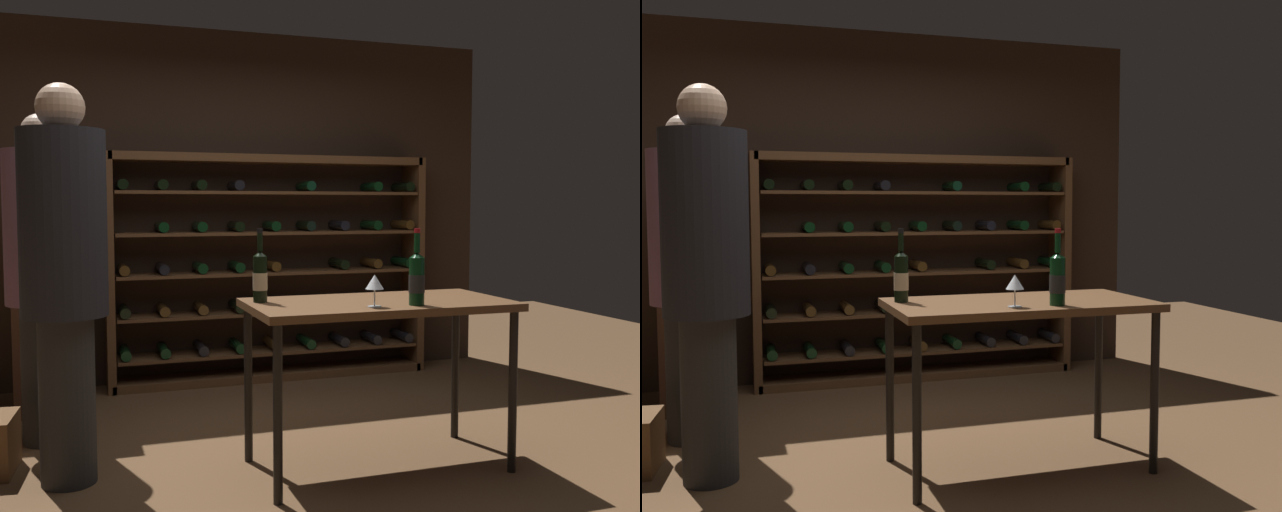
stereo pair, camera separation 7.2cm
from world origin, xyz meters
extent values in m
plane|color=brown|center=(0.00, 0.00, 0.00)|extent=(10.19, 10.19, 0.00)
cube|color=#332319|center=(0.00, 2.09, 1.36)|extent=(4.51, 0.10, 2.72)
cube|color=brown|center=(-0.83, 1.88, 0.87)|extent=(0.06, 0.32, 1.75)
cube|color=brown|center=(1.62, 1.88, 0.87)|extent=(0.06, 0.32, 1.75)
cube|color=brown|center=(0.40, 1.88, 1.72)|extent=(2.45, 0.32, 0.06)
cube|color=brown|center=(0.40, 1.88, 0.03)|extent=(2.45, 0.32, 0.06)
cube|color=brown|center=(0.40, 1.88, 0.22)|extent=(2.37, 0.32, 0.02)
cylinder|color=black|center=(-0.73, 1.88, 0.27)|extent=(0.08, 0.30, 0.08)
cylinder|color=black|center=(-0.45, 1.88, 0.27)|extent=(0.08, 0.30, 0.08)
cylinder|color=black|center=(-0.16, 1.88, 0.27)|extent=(0.08, 0.30, 0.08)
cylinder|color=black|center=(0.12, 1.88, 0.27)|extent=(0.08, 0.30, 0.08)
cylinder|color=#4C3314|center=(0.40, 1.88, 0.27)|extent=(0.08, 0.30, 0.08)
cylinder|color=black|center=(0.68, 1.88, 0.27)|extent=(0.08, 0.30, 0.08)
cylinder|color=black|center=(0.96, 1.88, 0.27)|extent=(0.08, 0.30, 0.08)
cylinder|color=black|center=(1.24, 1.88, 0.27)|extent=(0.08, 0.30, 0.08)
cylinder|color=black|center=(1.52, 1.88, 0.27)|extent=(0.08, 0.30, 0.08)
cube|color=brown|center=(0.40, 1.88, 0.53)|extent=(2.37, 0.32, 0.02)
cylinder|color=black|center=(-0.73, 1.88, 0.58)|extent=(0.08, 0.30, 0.08)
cylinder|color=#4C3314|center=(-0.45, 1.88, 0.58)|extent=(0.08, 0.30, 0.08)
cylinder|color=#4C3314|center=(-0.16, 1.88, 0.58)|extent=(0.08, 0.30, 0.08)
cylinder|color=black|center=(0.12, 1.88, 0.58)|extent=(0.08, 0.30, 0.08)
cylinder|color=black|center=(0.40, 1.88, 0.58)|extent=(0.08, 0.30, 0.08)
cylinder|color=black|center=(0.68, 1.88, 0.58)|extent=(0.08, 0.30, 0.08)
cylinder|color=black|center=(1.24, 1.88, 0.58)|extent=(0.08, 0.30, 0.08)
cylinder|color=#4C3314|center=(1.52, 1.88, 0.58)|extent=(0.08, 0.30, 0.08)
cube|color=brown|center=(0.40, 1.88, 0.84)|extent=(2.37, 0.32, 0.02)
cylinder|color=#4C3314|center=(-0.73, 1.88, 0.89)|extent=(0.08, 0.30, 0.08)
cylinder|color=black|center=(-0.45, 1.88, 0.89)|extent=(0.08, 0.30, 0.08)
cylinder|color=black|center=(-0.16, 1.88, 0.89)|extent=(0.08, 0.30, 0.08)
cylinder|color=black|center=(0.12, 1.88, 0.89)|extent=(0.08, 0.30, 0.08)
cylinder|color=#4C3314|center=(0.40, 1.88, 0.89)|extent=(0.08, 0.30, 0.08)
cylinder|color=black|center=(0.96, 1.88, 0.89)|extent=(0.08, 0.30, 0.08)
cylinder|color=#4C3314|center=(1.24, 1.88, 0.89)|extent=(0.08, 0.30, 0.08)
cylinder|color=black|center=(1.52, 1.88, 0.89)|extent=(0.08, 0.30, 0.08)
cube|color=brown|center=(0.40, 1.88, 1.15)|extent=(2.37, 0.32, 0.02)
cylinder|color=black|center=(-0.45, 1.88, 1.20)|extent=(0.08, 0.30, 0.08)
cylinder|color=black|center=(-0.16, 1.88, 1.20)|extent=(0.08, 0.30, 0.08)
cylinder|color=black|center=(0.12, 1.88, 1.20)|extent=(0.08, 0.30, 0.08)
cylinder|color=black|center=(0.40, 1.88, 1.20)|extent=(0.08, 0.30, 0.08)
cylinder|color=black|center=(0.68, 1.88, 1.20)|extent=(0.08, 0.30, 0.08)
cylinder|color=black|center=(0.96, 1.88, 1.20)|extent=(0.08, 0.30, 0.08)
cylinder|color=black|center=(1.24, 1.88, 1.20)|extent=(0.08, 0.30, 0.08)
cylinder|color=#4C3314|center=(1.52, 1.88, 1.20)|extent=(0.08, 0.30, 0.08)
cube|color=brown|center=(0.40, 1.88, 1.46)|extent=(2.37, 0.32, 0.02)
cylinder|color=black|center=(-0.73, 1.88, 1.51)|extent=(0.08, 0.30, 0.08)
cylinder|color=black|center=(-0.45, 1.88, 1.51)|extent=(0.08, 0.30, 0.08)
cylinder|color=black|center=(-0.16, 1.88, 1.51)|extent=(0.08, 0.30, 0.08)
cylinder|color=black|center=(0.12, 1.88, 1.51)|extent=(0.08, 0.30, 0.08)
cylinder|color=black|center=(0.68, 1.88, 1.51)|extent=(0.08, 0.30, 0.08)
cylinder|color=black|center=(1.24, 1.88, 1.51)|extent=(0.08, 0.30, 0.08)
cylinder|color=black|center=(1.52, 1.88, 1.51)|extent=(0.08, 0.30, 0.08)
cube|color=brown|center=(0.42, -0.18, 0.85)|extent=(1.34, 0.69, 0.04)
cylinder|color=black|center=(-0.20, -0.47, 0.42)|extent=(0.04, 0.04, 0.83)
cylinder|color=black|center=(1.04, -0.47, 0.42)|extent=(0.04, 0.04, 0.83)
cylinder|color=black|center=(-0.20, 0.12, 0.42)|extent=(0.04, 0.04, 0.83)
cylinder|color=black|center=(1.04, 0.12, 0.42)|extent=(0.04, 0.04, 0.83)
cylinder|color=#262626|center=(-1.23, 0.80, 0.40)|extent=(0.27, 0.27, 0.80)
cylinder|color=#7A516B|center=(-1.23, 0.80, 1.24)|extent=(0.42, 0.42, 0.87)
sphere|color=beige|center=(-1.23, 0.80, 1.77)|extent=(0.21, 0.21, 0.21)
cube|color=maroon|center=(-1.44, 0.87, 1.35)|extent=(0.02, 0.05, 0.49)
cylinder|color=#272727|center=(-1.11, 0.11, 0.41)|extent=(0.27, 0.27, 0.83)
cylinder|color=black|center=(-1.11, 0.11, 1.28)|extent=(0.41, 0.41, 0.90)
sphere|color=tan|center=(-1.11, 0.11, 1.83)|extent=(0.23, 0.23, 0.23)
cube|color=#4C2D1E|center=(-1.23, 1.45, 0.82)|extent=(0.44, 0.36, 1.63)
cylinder|color=black|center=(0.53, -0.38, 0.99)|extent=(0.08, 0.08, 0.24)
cone|color=black|center=(0.53, -0.38, 1.12)|extent=(0.08, 0.08, 0.03)
cylinder|color=black|center=(0.53, -0.38, 1.18)|extent=(0.03, 0.03, 0.10)
cylinder|color=maroon|center=(0.53, -0.38, 1.24)|extent=(0.03, 0.03, 0.02)
cylinder|color=black|center=(0.53, -0.38, 0.98)|extent=(0.08, 0.08, 0.09)
cylinder|color=black|center=(-0.17, -0.03, 0.99)|extent=(0.07, 0.07, 0.23)
cone|color=black|center=(-0.17, -0.03, 1.12)|extent=(0.07, 0.07, 0.03)
cylinder|color=black|center=(-0.17, -0.03, 1.18)|extent=(0.03, 0.03, 0.09)
cylinder|color=black|center=(-0.17, -0.03, 1.24)|extent=(0.03, 0.03, 0.02)
cylinder|color=#C6B28C|center=(-0.17, -0.03, 0.98)|extent=(0.07, 0.07, 0.09)
cylinder|color=silver|center=(0.31, -0.38, 0.88)|extent=(0.07, 0.07, 0.00)
cylinder|color=silver|center=(0.31, -0.38, 0.92)|extent=(0.01, 0.01, 0.08)
cone|color=silver|center=(0.31, -0.38, 1.00)|extent=(0.09, 0.09, 0.07)
cylinder|color=#590A14|center=(0.31, -0.38, 0.98)|extent=(0.05, 0.05, 0.02)
camera|label=1|loc=(-1.06, -3.57, 1.37)|focal=40.53mm
camera|label=2|loc=(-0.99, -3.59, 1.37)|focal=40.53mm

